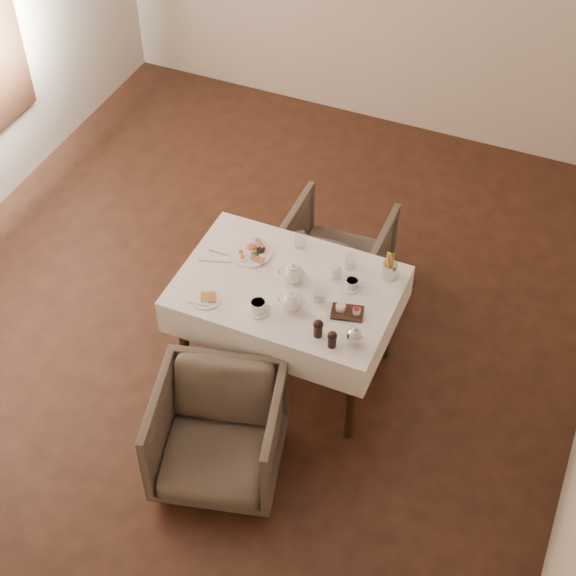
# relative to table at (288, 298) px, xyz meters

# --- Properties ---
(table) EXTENTS (1.28, 0.88, 0.75)m
(table) POSITION_rel_table_xyz_m (0.00, 0.00, 0.00)
(table) COLOR black
(table) RESTS_ON ground
(armchair_near) EXTENTS (0.85, 0.87, 0.65)m
(armchair_near) POSITION_rel_table_xyz_m (-0.06, -0.84, -0.31)
(armchair_near) COLOR #4A4136
(armchair_near) RESTS_ON ground
(armchair_far) EXTENTS (0.68, 0.70, 0.63)m
(armchair_far) POSITION_rel_table_xyz_m (0.01, 0.81, -0.33)
(armchair_far) COLOR #4A4136
(armchair_far) RESTS_ON ground
(breakfast_plate) EXTENTS (0.26, 0.26, 0.03)m
(breakfast_plate) POSITION_rel_table_xyz_m (-0.31, 0.16, 0.13)
(breakfast_plate) COLOR white
(breakfast_plate) RESTS_ON table
(side_plate) EXTENTS (0.18, 0.17, 0.02)m
(side_plate) POSITION_rel_table_xyz_m (-0.39, -0.30, 0.12)
(side_plate) COLOR white
(side_plate) RESTS_ON table
(teapot_centre) EXTENTS (0.19, 0.17, 0.14)m
(teapot_centre) POSITION_rel_table_xyz_m (0.02, 0.04, 0.18)
(teapot_centre) COLOR white
(teapot_centre) RESTS_ON table
(teapot_front) EXTENTS (0.18, 0.15, 0.14)m
(teapot_front) POSITION_rel_table_xyz_m (0.10, -0.17, 0.18)
(teapot_front) COLOR white
(teapot_front) RESTS_ON table
(creamer) EXTENTS (0.09, 0.09, 0.08)m
(creamer) POSITION_rel_table_xyz_m (0.23, 0.17, 0.16)
(creamer) COLOR white
(creamer) RESTS_ON table
(teacup_near) EXTENTS (0.14, 0.14, 0.07)m
(teacup_near) POSITION_rel_table_xyz_m (-0.07, -0.26, 0.15)
(teacup_near) COLOR white
(teacup_near) RESTS_ON table
(teacup_far) EXTENTS (0.12, 0.12, 0.06)m
(teacup_far) POSITION_rel_table_xyz_m (0.35, 0.13, 0.14)
(teacup_far) COLOR white
(teacup_far) RESTS_ON table
(glass_left) EXTENTS (0.09, 0.09, 0.10)m
(glass_left) POSITION_rel_table_xyz_m (-0.06, 0.33, 0.17)
(glass_left) COLOR silver
(glass_left) RESTS_ON table
(glass_mid) EXTENTS (0.07, 0.07, 0.09)m
(glass_mid) POSITION_rel_table_xyz_m (0.22, -0.04, 0.16)
(glass_mid) COLOR silver
(glass_mid) RESTS_ON table
(glass_right) EXTENTS (0.08, 0.08, 0.09)m
(glass_right) POSITION_rel_table_xyz_m (0.29, 0.28, 0.16)
(glass_right) COLOR silver
(glass_right) RESTS_ON table
(condiment_board) EXTENTS (0.21, 0.16, 0.05)m
(condiment_board) POSITION_rel_table_xyz_m (0.40, -0.08, 0.13)
(condiment_board) COLOR black
(condiment_board) RESTS_ON table
(pepper_mill_left) EXTENTS (0.08, 0.08, 0.12)m
(pepper_mill_left) POSITION_rel_table_xyz_m (0.31, -0.30, 0.18)
(pepper_mill_left) COLOR black
(pepper_mill_left) RESTS_ON table
(pepper_mill_right) EXTENTS (0.07, 0.07, 0.11)m
(pepper_mill_right) POSITION_rel_table_xyz_m (0.41, -0.34, 0.17)
(pepper_mill_right) COLOR black
(pepper_mill_right) RESTS_ON table
(silver_pot) EXTENTS (0.12, 0.10, 0.12)m
(silver_pot) POSITION_rel_table_xyz_m (0.51, -0.27, 0.18)
(silver_pot) COLOR white
(silver_pot) RESTS_ON table
(fries_cup) EXTENTS (0.09, 0.09, 0.18)m
(fries_cup) POSITION_rel_table_xyz_m (0.52, 0.30, 0.20)
(fries_cup) COLOR silver
(fries_cup) RESTS_ON table
(cutlery_fork) EXTENTS (0.18, 0.01, 0.00)m
(cutlery_fork) POSITION_rel_table_xyz_m (-0.47, 0.08, 0.12)
(cutlery_fork) COLOR silver
(cutlery_fork) RESTS_ON table
(cutlery_knife) EXTENTS (0.19, 0.08, 0.00)m
(cutlery_knife) POSITION_rel_table_xyz_m (-0.48, 0.01, 0.12)
(cutlery_knife) COLOR silver
(cutlery_knife) RESTS_ON table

